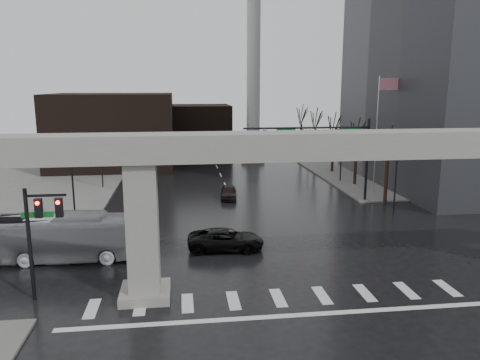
{
  "coord_description": "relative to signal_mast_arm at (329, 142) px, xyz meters",
  "views": [
    {
      "loc": [
        -4.97,
        -23.63,
        11.08
      ],
      "look_at": [
        -0.82,
        8.53,
        4.5
      ],
      "focal_mm": 35.0,
      "sensor_mm": 36.0,
      "label": 1
    }
  ],
  "objects": [
    {
      "name": "ground",
      "position": [
        -8.99,
        -18.8,
        -5.83
      ],
      "size": [
        160.0,
        160.0,
        0.0
      ],
      "primitive_type": "plane",
      "color": "black",
      "rests_on": "ground"
    },
    {
      "name": "sidewalk_ne",
      "position": [
        17.01,
        17.2,
        -5.75
      ],
      "size": [
        28.0,
        36.0,
        0.15
      ],
      "primitive_type": "cube",
      "color": "slate",
      "rests_on": "ground"
    },
    {
      "name": "sidewalk_nw",
      "position": [
        -34.99,
        17.2,
        -5.75
      ],
      "size": [
        28.0,
        36.0,
        0.15
      ],
      "primitive_type": "cube",
      "color": "slate",
      "rests_on": "ground"
    },
    {
      "name": "elevated_guideway",
      "position": [
        -7.73,
        -18.8,
        1.05
      ],
      "size": [
        48.0,
        2.6,
        8.7
      ],
      "color": "gray",
      "rests_on": "ground"
    },
    {
      "name": "building_far_left",
      "position": [
        -22.99,
        23.2,
        -0.83
      ],
      "size": [
        16.0,
        14.0,
        10.0
      ],
      "primitive_type": "cube",
      "color": "black",
      "rests_on": "ground"
    },
    {
      "name": "building_far_mid",
      "position": [
        -10.99,
        33.2,
        -1.83
      ],
      "size": [
        10.0,
        10.0,
        8.0
      ],
      "primitive_type": "cube",
      "color": "black",
      "rests_on": "ground"
    },
    {
      "name": "smokestack",
      "position": [
        -2.99,
        27.2,
        7.52
      ],
      "size": [
        3.6,
        3.6,
        30.0
      ],
      "color": "#BBBBB7",
      "rests_on": "ground"
    },
    {
      "name": "signal_mast_arm",
      "position": [
        0.0,
        0.0,
        0.0
      ],
      "size": [
        12.12,
        0.43,
        8.0
      ],
      "color": "black",
      "rests_on": "ground"
    },
    {
      "name": "signal_left_pole",
      "position": [
        -21.24,
        -18.3,
        -1.76
      ],
      "size": [
        2.3,
        0.3,
        6.0
      ],
      "color": "black",
      "rests_on": "ground"
    },
    {
      "name": "flagpole_assembly",
      "position": [
        6.3,
        3.2,
        1.7
      ],
      "size": [
        2.06,
        0.12,
        12.0
      ],
      "color": "silver",
      "rests_on": "ground"
    },
    {
      "name": "lamp_right_0",
      "position": [
        4.51,
        -4.8,
        -2.36
      ],
      "size": [
        1.22,
        0.32,
        5.11
      ],
      "color": "black",
      "rests_on": "ground"
    },
    {
      "name": "lamp_right_1",
      "position": [
        4.51,
        9.2,
        -2.36
      ],
      "size": [
        1.22,
        0.32,
        5.11
      ],
      "color": "black",
      "rests_on": "ground"
    },
    {
      "name": "lamp_right_2",
      "position": [
        4.51,
        23.2,
        -2.36
      ],
      "size": [
        1.22,
        0.32,
        5.11
      ],
      "color": "black",
      "rests_on": "ground"
    },
    {
      "name": "lamp_left_0",
      "position": [
        -22.49,
        -4.8,
        -2.36
      ],
      "size": [
        1.22,
        0.32,
        5.11
      ],
      "color": "black",
      "rests_on": "ground"
    },
    {
      "name": "lamp_left_1",
      "position": [
        -22.49,
        9.2,
        -2.36
      ],
      "size": [
        1.22,
        0.32,
        5.11
      ],
      "color": "black",
      "rests_on": "ground"
    },
    {
      "name": "lamp_left_2",
      "position": [
        -22.49,
        23.2,
        -2.36
      ],
      "size": [
        1.22,
        0.32,
        5.11
      ],
      "color": "black",
      "rests_on": "ground"
    },
    {
      "name": "tree_right_0",
      "position": [
        5.54,
        -0.78,
        -3.04
      ],
      "size": [
        1.09,
        1.58,
        7.5
      ],
      "color": "black",
      "rests_on": "ground"
    },
    {
      "name": "tree_right_1",
      "position": [
        5.54,
        7.22,
        -2.98
      ],
      "size": [
        1.09,
        1.61,
        7.67
      ],
      "color": "black",
      "rests_on": "ground"
    },
    {
      "name": "tree_right_2",
      "position": [
        5.54,
        15.22,
        -2.91
      ],
      "size": [
        1.1,
        1.63,
        7.85
      ],
      "color": "black",
      "rests_on": "ground"
    },
    {
      "name": "tree_right_3",
      "position": [
        5.54,
        23.22,
        -2.85
      ],
      "size": [
        1.11,
        1.66,
        8.02
      ],
      "color": "black",
      "rests_on": "ground"
    },
    {
      "name": "tree_right_4",
      "position": [
        5.54,
        31.22,
        -2.79
      ],
      "size": [
        1.12,
        1.69,
        8.19
      ],
      "color": "black",
      "rests_on": "ground"
    },
    {
      "name": "pickup_truck",
      "position": [
        -11.02,
        -12.03,
        -5.11
      ],
      "size": [
        5.41,
        2.94,
        1.44
      ],
      "primitive_type": "imported",
      "rotation": [
        0.0,
        0.0,
        1.46
      ],
      "color": "black",
      "rests_on": "ground"
    },
    {
      "name": "city_bus",
      "position": [
        -21.5,
        -12.61,
        -4.31
      ],
      "size": [
        11.0,
        3.08,
        3.03
      ],
      "primitive_type": "imported",
      "rotation": [
        0.0,
        0.0,
        1.52
      ],
      "color": "silver",
      "rests_on": "ground"
    },
    {
      "name": "far_car",
      "position": [
        -9.3,
        2.64,
        -5.17
      ],
      "size": [
        1.97,
        4.02,
        1.32
      ],
      "primitive_type": "imported",
      "rotation": [
        0.0,
        0.0,
        -0.11
      ],
      "color": "black",
      "rests_on": "ground"
    }
  ]
}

